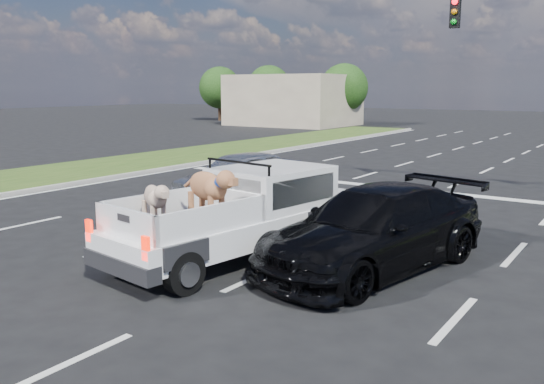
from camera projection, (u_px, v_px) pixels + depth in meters
The scene contains 11 objects.
ground at pixel (185, 260), 11.20m from camera, with size 160.00×160.00×0.00m, color black.
road_markings at pixel (340, 204), 16.55m from camera, with size 17.75×60.00×0.01m.
grass_median_left at pixel (70, 172), 22.42m from camera, with size 5.00×60.00×0.10m, color #274615.
curb_left at pixel (113, 177), 21.07m from camera, with size 0.15×60.00×0.14m, color #A19D93.
building_left at pixel (293, 100), 51.17m from camera, with size 10.00×8.00×4.40m, color #BDAD90.
tree_far_a at pixel (220, 88), 58.12m from camera, with size 4.20×4.20×5.40m.
tree_far_b at pixel (269, 88), 54.81m from camera, with size 4.20×4.20×5.40m.
tree_far_c at pixel (344, 88), 50.40m from camera, with size 4.20×4.20×5.40m.
pickup_truck at pixel (237, 213), 11.20m from camera, with size 2.56×5.34×1.92m.
silver_sedan at pixel (240, 176), 16.98m from camera, with size 1.75×4.35×1.48m, color silver.
black_coupe at pixel (374, 229), 10.53m from camera, with size 2.11×5.20×1.51m, color black.
Camera 1 is at (7.45, -7.98, 3.31)m, focal length 38.00 mm.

